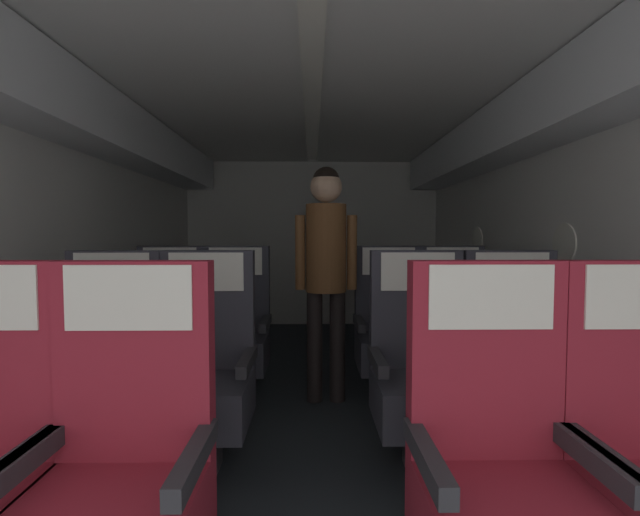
# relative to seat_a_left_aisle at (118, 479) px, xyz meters

# --- Properties ---
(ground) EXTENTS (3.50, 6.35, 0.02)m
(ground) POSITION_rel_seat_a_left_aisle_xyz_m (0.56, 1.54, -0.47)
(ground) COLOR #23282D
(fuselage_shell) EXTENTS (3.38, 6.00, 2.17)m
(fuselage_shell) POSITION_rel_seat_a_left_aisle_xyz_m (0.56, 1.79, 1.11)
(fuselage_shell) COLOR silver
(fuselage_shell) RESTS_ON ground
(seat_a_left_aisle) EXTENTS (0.51, 0.48, 1.09)m
(seat_a_left_aisle) POSITION_rel_seat_a_left_aisle_xyz_m (0.00, 0.00, 0.00)
(seat_a_left_aisle) COLOR #38383D
(seat_a_left_aisle) RESTS_ON ground
(seat_a_right_window) EXTENTS (0.51, 0.48, 1.09)m
(seat_a_right_window) POSITION_rel_seat_a_left_aisle_xyz_m (1.11, -0.00, 0.00)
(seat_a_right_window) COLOR #38383D
(seat_a_right_window) RESTS_ON ground
(seat_b_left_window) EXTENTS (0.51, 0.48, 1.09)m
(seat_b_left_window) POSITION_rel_seat_a_left_aisle_xyz_m (-0.47, 0.94, 0.00)
(seat_b_left_window) COLOR #38383D
(seat_b_left_window) RESTS_ON ground
(seat_b_left_aisle) EXTENTS (0.51, 0.48, 1.09)m
(seat_b_left_aisle) POSITION_rel_seat_a_left_aisle_xyz_m (0.01, 0.95, 0.00)
(seat_b_left_aisle) COLOR #38383D
(seat_b_left_aisle) RESTS_ON ground
(seat_b_right_aisle) EXTENTS (0.51, 0.48, 1.09)m
(seat_b_right_aisle) POSITION_rel_seat_a_left_aisle_xyz_m (1.61, 0.95, 0.00)
(seat_b_right_aisle) COLOR #38383D
(seat_b_right_aisle) RESTS_ON ground
(seat_b_right_window) EXTENTS (0.51, 0.48, 1.09)m
(seat_b_right_window) POSITION_rel_seat_a_left_aisle_xyz_m (1.11, 0.95, 0.00)
(seat_b_right_window) COLOR #38383D
(seat_b_right_window) RESTS_ON ground
(seat_c_left_window) EXTENTS (0.51, 0.48, 1.09)m
(seat_c_left_window) POSITION_rel_seat_a_left_aisle_xyz_m (-0.48, 1.89, 0.00)
(seat_c_left_window) COLOR #38383D
(seat_c_left_window) RESTS_ON ground
(seat_c_left_aisle) EXTENTS (0.51, 0.48, 1.09)m
(seat_c_left_aisle) POSITION_rel_seat_a_left_aisle_xyz_m (-0.00, 1.88, 0.00)
(seat_c_left_aisle) COLOR #38383D
(seat_c_left_aisle) RESTS_ON ground
(seat_c_right_aisle) EXTENTS (0.51, 0.48, 1.09)m
(seat_c_right_aisle) POSITION_rel_seat_a_left_aisle_xyz_m (1.60, 1.90, 0.00)
(seat_c_right_aisle) COLOR #38383D
(seat_c_right_aisle) RESTS_ON ground
(seat_c_right_window) EXTENTS (0.51, 0.48, 1.09)m
(seat_c_right_window) POSITION_rel_seat_a_left_aisle_xyz_m (1.12, 1.88, 0.00)
(seat_c_right_window) COLOR #38383D
(seat_c_right_window) RESTS_ON ground
(flight_attendant) EXTENTS (0.43, 0.28, 1.64)m
(flight_attendant) POSITION_rel_seat_a_left_aisle_xyz_m (0.66, 1.81, 0.55)
(flight_attendant) COLOR black
(flight_attendant) RESTS_ON ground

